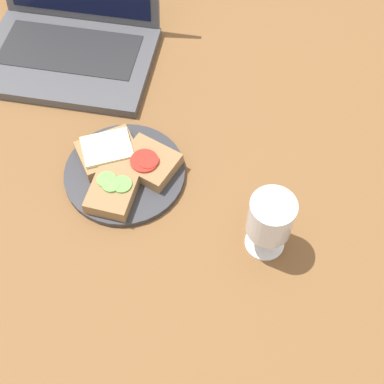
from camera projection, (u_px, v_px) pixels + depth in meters
wooden_table at (191, 192)px, 93.37cm from camera, size 140.00×140.00×3.00cm
plate at (125, 173)px, 93.03cm from camera, size 21.03×21.03×1.15cm
sandwich_with_tomato at (149, 162)px, 91.88cm from camera, size 11.36×10.49×3.01cm
sandwich_with_cheese at (108, 152)px, 93.12cm from camera, size 12.49×12.00×2.86cm
sandwich_with_cucumber at (114, 188)px, 89.20cm from camera, size 7.97×11.04×2.87cm
wine_glass at (270, 219)px, 79.64cm from camera, size 6.98×6.98×12.15cm
laptop at (70, 36)px, 106.44cm from camera, size 33.52×26.60×21.94cm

